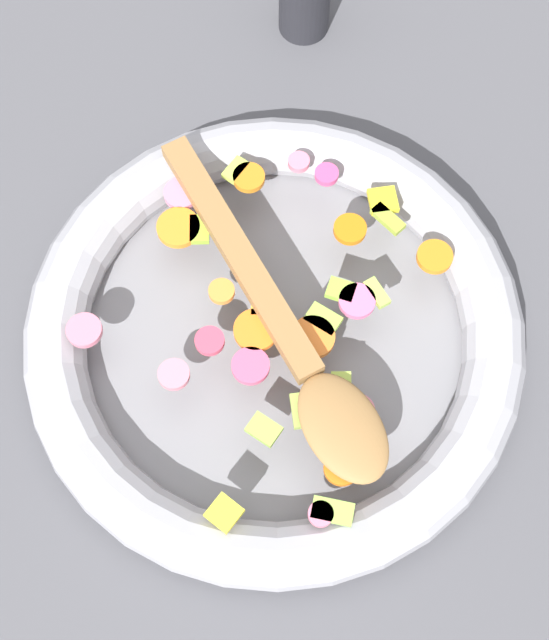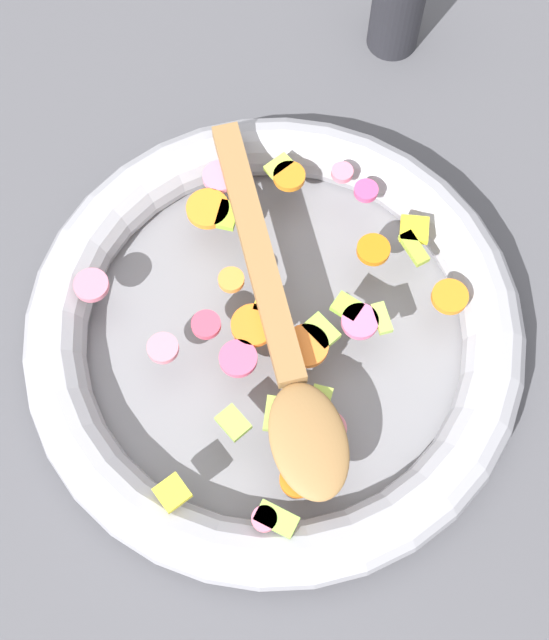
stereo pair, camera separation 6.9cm
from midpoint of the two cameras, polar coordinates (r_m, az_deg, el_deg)
name	(u,v)px [view 2 (the right image)]	position (r m, az deg, el deg)	size (l,w,h in m)	color
ground_plane	(274,343)	(0.74, 2.66, -1.81)	(4.00, 4.00, 0.00)	#4C4C51
skillet	(274,333)	(0.72, 2.74, -1.19)	(0.40, 0.40, 0.05)	slate
chopped_vegetables	(283,314)	(0.69, 3.36, 0.04)	(0.31, 0.30, 0.01)	orange
wooden_spoon	(282,340)	(0.67, 3.39, -1.64)	(0.32, 0.07, 0.01)	olive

